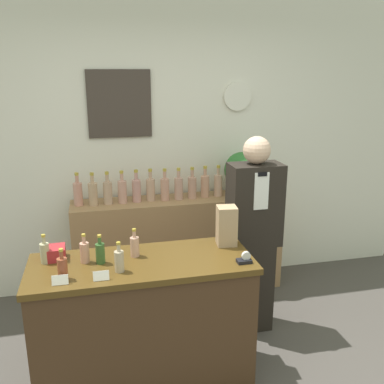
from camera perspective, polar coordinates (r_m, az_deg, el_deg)
name	(u,v)px	position (r m, az deg, el deg)	size (l,w,h in m)	color
back_wall	(157,148)	(4.04, -4.74, 5.90)	(5.20, 0.09, 2.70)	silver
back_shelf	(179,245)	(4.09, -1.71, -7.08)	(1.94, 0.38, 0.92)	#9E754C
display_counter	(144,324)	(2.95, -6.39, -17.11)	(1.40, 0.56, 0.90)	#422B19
shopkeeper	(253,237)	(3.42, 8.16, -5.93)	(0.40, 0.25, 1.59)	black
potted_plant	(242,172)	(4.01, 6.68, 2.66)	(0.33, 0.33, 0.41)	#B27047
paper_bag	(227,226)	(2.92, 4.64, -4.51)	(0.14, 0.14, 0.27)	tan
tape_dispenser	(245,259)	(2.70, 7.05, -8.89)	(0.09, 0.06, 0.07)	black
price_card_left	(60,280)	(2.54, -17.19, -11.15)	(0.09, 0.02, 0.06)	white
price_card_right	(101,276)	(2.53, -12.02, -10.87)	(0.09, 0.02, 0.06)	white
gift_box	(55,253)	(2.86, -17.85, -7.76)	(0.14, 0.14, 0.08)	maroon
counter_bottle_0	(45,252)	(2.81, -19.03, -7.61)	(0.06, 0.06, 0.19)	tan
counter_bottle_1	(63,268)	(2.58, -16.88, -9.65)	(0.06, 0.06, 0.19)	brown
counter_bottle_2	(85,252)	(2.75, -14.12, -7.73)	(0.06, 0.06, 0.19)	tan
counter_bottle_3	(100,253)	(2.72, -12.13, -7.91)	(0.06, 0.06, 0.19)	#34592A
counter_bottle_4	(119,260)	(2.59, -9.68, -8.98)	(0.06, 0.06, 0.19)	tan
counter_bottle_5	(135,246)	(2.78, -7.66, -7.15)	(0.06, 0.06, 0.19)	tan
shelf_bottle_0	(78,193)	(3.84, -14.96, -0.15)	(0.08, 0.08, 0.29)	tan
shelf_bottle_1	(93,193)	(3.81, -13.07, -0.15)	(0.08, 0.08, 0.29)	tan
shelf_bottle_2	(108,192)	(3.82, -11.17, 0.00)	(0.08, 0.08, 0.29)	tan
shelf_bottle_3	(122,191)	(3.83, -9.28, 0.15)	(0.08, 0.08, 0.29)	tan
shelf_bottle_4	(137,190)	(3.85, -7.40, 0.30)	(0.08, 0.08, 0.29)	tan
shelf_bottle_5	(151,189)	(3.87, -5.54, 0.43)	(0.08, 0.08, 0.29)	tan
shelf_bottle_6	(165,188)	(3.87, -3.64, 0.48)	(0.08, 0.08, 0.29)	tan
shelf_bottle_7	(179,188)	(3.89, -1.79, 0.59)	(0.08, 0.08, 0.29)	tan
shelf_bottle_8	(192,187)	(3.92, 0.03, 0.71)	(0.08, 0.08, 0.29)	tan
shelf_bottle_9	(205,185)	(3.97, 1.75, 0.89)	(0.08, 0.08, 0.29)	tan
shelf_bottle_10	(218,185)	(4.00, 3.51, 1.00)	(0.08, 0.08, 0.29)	tan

